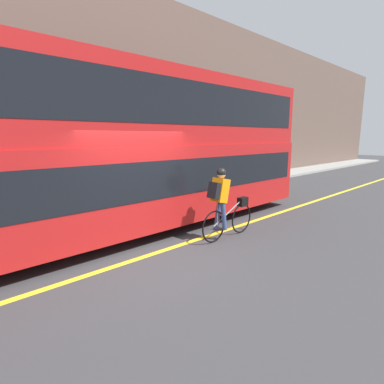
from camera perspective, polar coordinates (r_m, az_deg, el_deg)
name	(u,v)px	position (r m, az deg, el deg)	size (l,w,h in m)	color
ground_plane	(147,253)	(6.45, -8.51, -11.33)	(80.00, 80.00, 0.00)	#38383A
road_center_line	(151,254)	(6.34, -7.73, -11.68)	(50.00, 0.14, 0.01)	yellow
sidewalk_curb	(62,210)	(10.53, -23.55, -3.11)	(60.00, 1.90, 0.13)	gray
building_facade	(39,85)	(11.43, -27.06, 17.70)	(60.00, 0.30, 8.07)	brown
bus	(144,145)	(7.78, -9.09, 8.85)	(10.33, 2.54, 3.95)	black
cyclist_on_bike	(224,202)	(6.97, 6.06, -1.82)	(1.77, 0.32, 1.69)	black
trash_bin	(231,174)	(15.32, 7.44, 3.49)	(0.53, 0.53, 0.81)	#194C23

